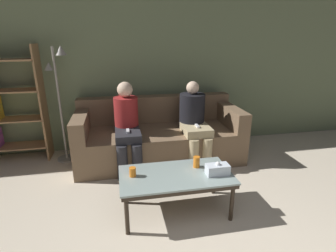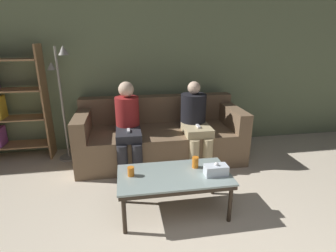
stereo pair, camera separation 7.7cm
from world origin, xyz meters
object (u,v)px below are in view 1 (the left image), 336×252
(seated_person_left_end, at_px, (127,124))
(seated_person_mid_left, at_px, (194,120))
(couch, at_px, (159,137))
(tissue_box, at_px, (218,169))
(coffee_table, at_px, (176,178))
(cup_near_right, at_px, (133,172))
(cup_near_left, at_px, (196,162))
(standing_lamp, at_px, (60,93))
(bookshelf, at_px, (0,106))

(seated_person_left_end, height_order, seated_person_mid_left, seated_person_left_end)
(couch, height_order, tissue_box, couch)
(coffee_table, xyz_separation_m, seated_person_left_end, (-0.41, 1.07, 0.23))
(coffee_table, relative_size, cup_near_right, 11.88)
(cup_near_left, relative_size, standing_lamp, 0.07)
(tissue_box, xyz_separation_m, bookshelf, (-2.47, 1.70, 0.32))
(cup_near_left, height_order, cup_near_right, cup_near_left)
(couch, height_order, coffee_table, couch)
(seated_person_left_end, relative_size, seated_person_mid_left, 1.02)
(coffee_table, bearing_deg, cup_near_left, 23.14)
(cup_near_left, xyz_separation_m, tissue_box, (0.16, -0.18, -0.01))
(bookshelf, bearing_deg, tissue_box, -34.52)
(cup_near_left, distance_m, standing_lamp, 2.10)
(tissue_box, bearing_deg, seated_person_mid_left, 84.86)
(coffee_table, bearing_deg, seated_person_left_end, 110.91)
(couch, xyz_separation_m, coffee_table, (-0.04, -1.30, 0.07))
(cup_near_left, bearing_deg, standing_lamp, 137.46)
(standing_lamp, relative_size, seated_person_left_end, 1.39)
(standing_lamp, xyz_separation_m, seated_person_mid_left, (1.76, -0.39, -0.36))
(couch, height_order, seated_person_mid_left, seated_person_mid_left)
(coffee_table, bearing_deg, bookshelf, 142.02)
(standing_lamp, height_order, seated_person_mid_left, standing_lamp)
(cup_near_left, distance_m, cup_near_right, 0.65)
(cup_near_left, xyz_separation_m, standing_lamp, (-1.50, 1.38, 0.49))
(cup_near_left, xyz_separation_m, seated_person_left_end, (-0.65, 0.97, 0.13))
(couch, xyz_separation_m, cup_near_right, (-0.46, -1.26, 0.15))
(bookshelf, xyz_separation_m, seated_person_left_end, (1.67, -0.55, -0.18))
(seated_person_left_end, xyz_separation_m, seated_person_mid_left, (0.91, 0.02, -0.00))
(couch, distance_m, tissue_box, 1.43)
(couch, xyz_separation_m, cup_near_left, (0.19, -1.20, 0.17))
(couch, bearing_deg, seated_person_left_end, -153.51)
(cup_near_left, bearing_deg, couch, 99.16)
(tissue_box, bearing_deg, standing_lamp, 136.80)
(cup_near_right, relative_size, seated_person_mid_left, 0.08)
(coffee_table, xyz_separation_m, bookshelf, (-2.08, 1.62, 0.41))
(coffee_table, xyz_separation_m, cup_near_left, (0.24, 0.10, 0.10))
(coffee_table, relative_size, standing_lamp, 0.69)
(coffee_table, height_order, cup_near_left, cup_near_left)
(bookshelf, relative_size, seated_person_left_end, 1.40)
(couch, distance_m, cup_near_left, 1.22)
(coffee_table, relative_size, tissue_box, 4.95)
(seated_person_left_end, distance_m, seated_person_mid_left, 0.91)
(cup_near_right, height_order, bookshelf, bookshelf)
(cup_near_left, bearing_deg, seated_person_mid_left, 75.17)
(couch, relative_size, coffee_table, 2.09)
(tissue_box, height_order, seated_person_mid_left, seated_person_mid_left)
(standing_lamp, bearing_deg, tissue_box, -43.20)
(tissue_box, height_order, seated_person_left_end, seated_person_left_end)
(coffee_table, relative_size, seated_person_left_end, 0.95)
(coffee_table, distance_m, cup_near_left, 0.28)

